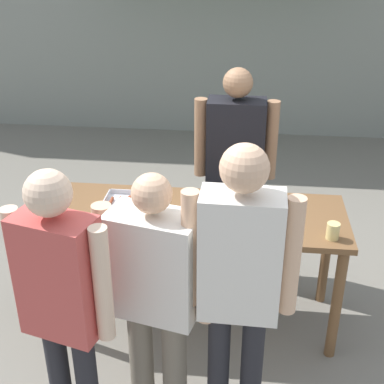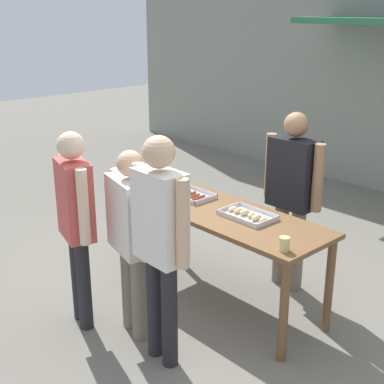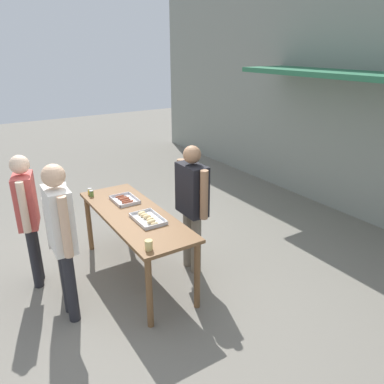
{
  "view_description": "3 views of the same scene",
  "coord_description": "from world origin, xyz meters",
  "px_view_note": "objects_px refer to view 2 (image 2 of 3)",
  "views": [
    {
      "loc": [
        0.34,
        -3.12,
        2.61
      ],
      "look_at": [
        0.0,
        0.0,
        1.03
      ],
      "focal_mm": 50.0,
      "sensor_mm": 36.0,
      "label": 1
    },
    {
      "loc": [
        3.04,
        -3.14,
        2.56
      ],
      "look_at": [
        -0.42,
        0.06,
        0.93
      ],
      "focal_mm": 50.0,
      "sensor_mm": 36.0,
      "label": 2
    },
    {
      "loc": [
        3.91,
        -1.65,
        2.8
      ],
      "look_at": [
        0.26,
        0.68,
        1.1
      ],
      "focal_mm": 35.0,
      "sensor_mm": 36.0,
      "label": 3
    }
  ],
  "objects_px": {
    "person_customer_waiting_in_line": "(132,230)",
    "person_customer_holding_hotdog": "(76,213)",
    "condiment_jar_ketchup": "(139,190)",
    "person_customer_with_cup": "(160,232)",
    "food_tray_sausages": "(192,196)",
    "condiment_jar_mustard": "(134,188)",
    "beer_cup": "(284,244)",
    "food_tray_buns": "(247,215)",
    "person_server_behind_table": "(292,187)"
  },
  "relations": [
    {
      "from": "food_tray_sausages",
      "to": "condiment_jar_mustard",
      "type": "height_order",
      "value": "condiment_jar_mustard"
    },
    {
      "from": "person_customer_holding_hotdog",
      "to": "person_customer_with_cup",
      "type": "bearing_deg",
      "value": -152.94
    },
    {
      "from": "food_tray_sausages",
      "to": "person_server_behind_table",
      "type": "distance_m",
      "value": 0.93
    },
    {
      "from": "person_customer_waiting_in_line",
      "to": "person_customer_holding_hotdog",
      "type": "bearing_deg",
      "value": 44.99
    },
    {
      "from": "food_tray_buns",
      "to": "person_server_behind_table",
      "type": "relative_size",
      "value": 0.27
    },
    {
      "from": "food_tray_sausages",
      "to": "person_customer_waiting_in_line",
      "type": "xyz_separation_m",
      "value": [
        0.32,
        -0.93,
        0.02
      ]
    },
    {
      "from": "food_tray_sausages",
      "to": "person_customer_with_cup",
      "type": "distance_m",
      "value": 1.27
    },
    {
      "from": "person_customer_with_cup",
      "to": "beer_cup",
      "type": "bearing_deg",
      "value": -126.76
    },
    {
      "from": "person_customer_waiting_in_line",
      "to": "condiment_jar_mustard",
      "type": "bearing_deg",
      "value": -24.24
    },
    {
      "from": "beer_cup",
      "to": "person_customer_waiting_in_line",
      "type": "distance_m",
      "value": 1.18
    },
    {
      "from": "beer_cup",
      "to": "person_server_behind_table",
      "type": "xyz_separation_m",
      "value": [
        -0.63,
        0.92,
        0.07
      ]
    },
    {
      "from": "person_server_behind_table",
      "to": "beer_cup",
      "type": "bearing_deg",
      "value": -55.38
    },
    {
      "from": "food_tray_sausages",
      "to": "person_customer_with_cup",
      "type": "xyz_separation_m",
      "value": [
        0.76,
        -1.0,
        0.16
      ]
    },
    {
      "from": "condiment_jar_mustard",
      "to": "beer_cup",
      "type": "distance_m",
      "value": 1.8
    },
    {
      "from": "person_customer_with_cup",
      "to": "person_customer_waiting_in_line",
      "type": "distance_m",
      "value": 0.47
    },
    {
      "from": "food_tray_buns",
      "to": "condiment_jar_ketchup",
      "type": "relative_size",
      "value": 5.22
    },
    {
      "from": "food_tray_sausages",
      "to": "beer_cup",
      "type": "relative_size",
      "value": 3.69
    },
    {
      "from": "person_customer_holding_hotdog",
      "to": "person_customer_with_cup",
      "type": "xyz_separation_m",
      "value": [
        0.85,
        0.18,
        0.05
      ]
    },
    {
      "from": "person_customer_holding_hotdog",
      "to": "food_tray_buns",
      "type": "bearing_deg",
      "value": -108.35
    },
    {
      "from": "person_server_behind_table",
      "to": "condiment_jar_mustard",
      "type": "bearing_deg",
      "value": -141.14
    },
    {
      "from": "food_tray_sausages",
      "to": "condiment_jar_mustard",
      "type": "relative_size",
      "value": 4.45
    },
    {
      "from": "condiment_jar_ketchup",
      "to": "food_tray_buns",
      "type": "bearing_deg",
      "value": 15.98
    },
    {
      "from": "condiment_jar_ketchup",
      "to": "person_server_behind_table",
      "type": "distance_m",
      "value": 1.43
    },
    {
      "from": "food_tray_sausages",
      "to": "condiment_jar_mustard",
      "type": "xyz_separation_m",
      "value": [
        -0.49,
        -0.31,
        0.03
      ]
    },
    {
      "from": "person_customer_with_cup",
      "to": "person_customer_waiting_in_line",
      "type": "bearing_deg",
      "value": -8.36
    },
    {
      "from": "food_tray_buns",
      "to": "person_customer_holding_hotdog",
      "type": "height_order",
      "value": "person_customer_holding_hotdog"
    },
    {
      "from": "food_tray_buns",
      "to": "person_customer_holding_hotdog",
      "type": "xyz_separation_m",
      "value": [
        -0.78,
        -1.18,
        0.1
      ]
    },
    {
      "from": "food_tray_buns",
      "to": "person_customer_with_cup",
      "type": "relative_size",
      "value": 0.26
    },
    {
      "from": "person_customer_with_cup",
      "to": "person_server_behind_table",
      "type": "bearing_deg",
      "value": -85.89
    },
    {
      "from": "person_server_behind_table",
      "to": "person_customer_holding_hotdog",
      "type": "height_order",
      "value": "person_server_behind_table"
    },
    {
      "from": "condiment_jar_ketchup",
      "to": "person_customer_with_cup",
      "type": "bearing_deg",
      "value": -30.73
    },
    {
      "from": "condiment_jar_ketchup",
      "to": "person_customer_with_cup",
      "type": "xyz_separation_m",
      "value": [
        1.16,
        -0.69,
        0.13
      ]
    },
    {
      "from": "person_customer_holding_hotdog",
      "to": "person_customer_with_cup",
      "type": "height_order",
      "value": "person_customer_with_cup"
    },
    {
      "from": "condiment_jar_mustard",
      "to": "beer_cup",
      "type": "height_order",
      "value": "beer_cup"
    },
    {
      "from": "food_tray_buns",
      "to": "person_server_behind_table",
      "type": "height_order",
      "value": "person_server_behind_table"
    },
    {
      "from": "condiment_jar_ketchup",
      "to": "beer_cup",
      "type": "xyz_separation_m",
      "value": [
        1.71,
        0.02,
        0.01
      ]
    },
    {
      "from": "condiment_jar_mustard",
      "to": "person_customer_with_cup",
      "type": "height_order",
      "value": "person_customer_with_cup"
    },
    {
      "from": "food_tray_buns",
      "to": "beer_cup",
      "type": "xyz_separation_m",
      "value": [
        0.62,
        -0.29,
        0.03
      ]
    },
    {
      "from": "condiment_jar_ketchup",
      "to": "person_server_behind_table",
      "type": "xyz_separation_m",
      "value": [
        1.08,
        0.94,
        0.08
      ]
    },
    {
      "from": "beer_cup",
      "to": "person_customer_holding_hotdog",
      "type": "xyz_separation_m",
      "value": [
        -1.4,
        -0.89,
        0.07
      ]
    },
    {
      "from": "condiment_jar_mustard",
      "to": "person_customer_waiting_in_line",
      "type": "height_order",
      "value": "person_customer_waiting_in_line"
    },
    {
      "from": "person_server_behind_table",
      "to": "condiment_jar_ketchup",
      "type": "bearing_deg",
      "value": -138.83
    },
    {
      "from": "food_tray_sausages",
      "to": "person_customer_with_cup",
      "type": "bearing_deg",
      "value": -53.03
    },
    {
      "from": "condiment_jar_ketchup",
      "to": "beer_cup",
      "type": "bearing_deg",
      "value": 0.61
    },
    {
      "from": "condiment_jar_ketchup",
      "to": "person_customer_with_cup",
      "type": "relative_size",
      "value": 0.05
    },
    {
      "from": "person_customer_with_cup",
      "to": "person_customer_waiting_in_line",
      "type": "relative_size",
      "value": 1.13
    },
    {
      "from": "beer_cup",
      "to": "person_customer_waiting_in_line",
      "type": "bearing_deg",
      "value": -147.43
    },
    {
      "from": "condiment_jar_mustard",
      "to": "condiment_jar_ketchup",
      "type": "height_order",
      "value": "same"
    },
    {
      "from": "food_tray_sausages",
      "to": "beer_cup",
      "type": "distance_m",
      "value": 1.34
    },
    {
      "from": "condiment_jar_ketchup",
      "to": "person_server_behind_table",
      "type": "bearing_deg",
      "value": 41.06
    }
  ]
}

